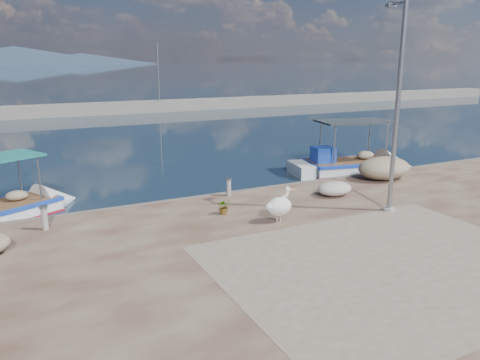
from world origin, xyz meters
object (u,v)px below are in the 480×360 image
lamp_post (396,116)px  bollard_near (229,186)px  pelican (279,206)px  boat_right (350,168)px

lamp_post → bollard_near: size_ratio=10.12×
pelican → bollard_near: size_ratio=1.73×
boat_right → lamp_post: size_ratio=0.97×
pelican → lamp_post: 4.96m
bollard_near → pelican: bearing=-87.1°
bollard_near → lamp_post: bearing=-44.5°
pelican → boat_right: bearing=33.5°
boat_right → bollard_near: 8.58m
pelican → lamp_post: (4.06, -0.69, 2.75)m
boat_right → bollard_near: boat_right is taller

